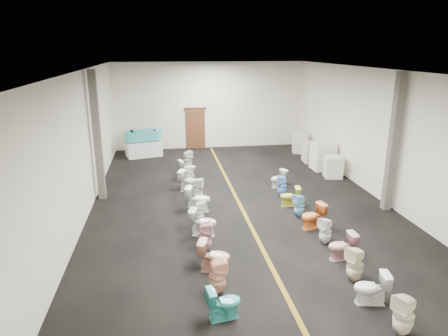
{
  "coord_description": "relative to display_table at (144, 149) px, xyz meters",
  "views": [
    {
      "loc": [
        -2.48,
        -12.93,
        5.17
      ],
      "look_at": [
        -0.34,
        1.0,
        0.92
      ],
      "focal_mm": 32.0,
      "sensor_mm": 36.0,
      "label": 1
    }
  ],
  "objects": [
    {
      "name": "appliance_crate_c",
      "position": [
        7.89,
        -2.26,
        0.09
      ],
      "size": [
        0.87,
        0.87,
        0.93
      ],
      "primitive_type": "cube",
      "rotation": [
        0.0,
        0.0,
        -0.07
      ],
      "color": "beige",
      "rests_on": "floor"
    },
    {
      "name": "wall_left",
      "position": [
        -1.51,
        -6.64,
        1.88
      ],
      "size": [
        0.0,
        16.0,
        16.0
      ],
      "primitive_type": "plane",
      "rotation": [
        1.57,
        0.0,
        1.57
      ],
      "color": "beige",
      "rests_on": "ground"
    },
    {
      "name": "wall_right",
      "position": [
        8.49,
        -6.64,
        1.88
      ],
      "size": [
        0.0,
        16.0,
        16.0
      ],
      "primitive_type": "plane",
      "rotation": [
        1.57,
        0.0,
        -1.57
      ],
      "color": "beige",
      "rests_on": "ground"
    },
    {
      "name": "door_frame",
      "position": [
        2.69,
        1.31,
        1.75
      ],
      "size": [
        1.15,
        0.08,
        0.1
      ],
      "primitive_type": "cube",
      "color": "#331C11",
      "rests_on": "back_door"
    },
    {
      "name": "column_right",
      "position": [
        8.24,
        -8.14,
        1.88
      ],
      "size": [
        0.25,
        0.25,
        4.5
      ],
      "primitive_type": "cube",
      "color": "#59544C",
      "rests_on": "floor"
    },
    {
      "name": "appliance_crate_d",
      "position": [
        7.89,
        -0.47,
        0.13
      ],
      "size": [
        0.84,
        0.84,
        1.0
      ],
      "primitive_type": "cube",
      "rotation": [
        0.0,
        0.0,
        -0.22
      ],
      "color": "silver",
      "rests_on": "floor"
    },
    {
      "name": "toilet_right_3",
      "position": [
        5.34,
        -11.05,
        -0.01
      ],
      "size": [
        0.73,
        0.44,
        0.72
      ],
      "primitive_type": "imported",
      "rotation": [
        0.0,
        0.0,
        -1.51
      ],
      "color": "#D99B9E",
      "rests_on": "floor"
    },
    {
      "name": "wall_front",
      "position": [
        3.49,
        -14.64,
        1.88
      ],
      "size": [
        10.0,
        0.0,
        10.0
      ],
      "primitive_type": "plane",
      "rotation": [
        -1.57,
        0.0,
        0.0
      ],
      "color": "beige",
      "rests_on": "ground"
    },
    {
      "name": "toilet_right_6",
      "position": [
        5.16,
        -8.32,
        0.0
      ],
      "size": [
        0.43,
        0.42,
        0.75
      ],
      "primitive_type": "imported",
      "rotation": [
        0.0,
        0.0,
        -1.29
      ],
      "color": "#7AC2E8",
      "rests_on": "floor"
    },
    {
      "name": "appliance_crate_a",
      "position": [
        7.89,
        -4.63,
        0.07
      ],
      "size": [
        0.82,
        0.82,
        0.89
      ],
      "primitive_type": "cube",
      "rotation": [
        0.0,
        0.0,
        -0.2
      ],
      "color": "silver",
      "rests_on": "floor"
    },
    {
      "name": "toilet_left_2",
      "position": [
        2.07,
        -11.12,
        0.02
      ],
      "size": [
        0.87,
        0.67,
        0.78
      ],
      "primitive_type": "imported",
      "rotation": [
        0.0,
        0.0,
        1.23
      ],
      "color": "#D89D88",
      "rests_on": "floor"
    },
    {
      "name": "column_left",
      "position": [
        -1.26,
        -5.64,
        1.88
      ],
      "size": [
        0.25,
        0.25,
        4.5
      ],
      "primitive_type": "cube",
      "color": "#59544C",
      "rests_on": "floor"
    },
    {
      "name": "toilet_right_1",
      "position": [
        5.15,
        -12.89,
        -0.01
      ],
      "size": [
        0.77,
        0.53,
        0.73
      ],
      "primitive_type": "imported",
      "rotation": [
        0.0,
        0.0,
        -1.75
      ],
      "color": "white",
      "rests_on": "floor"
    },
    {
      "name": "back_door",
      "position": [
        2.69,
        1.3,
        0.68
      ],
      "size": [
        1.0,
        0.1,
        2.1
      ],
      "primitive_type": "cube",
      "color": "#562D19",
      "rests_on": "floor"
    },
    {
      "name": "toilet_left_4",
      "position": [
        2.01,
        -9.15,
        0.02
      ],
      "size": [
        0.87,
        0.65,
        0.79
      ],
      "primitive_type": "imported",
      "rotation": [
        0.0,
        0.0,
        1.27
      ],
      "color": "silver",
      "rests_on": "floor"
    },
    {
      "name": "appliance_crate_b",
      "position": [
        7.89,
        -3.48,
        0.23
      ],
      "size": [
        0.91,
        0.91,
        1.22
      ],
      "primitive_type": "cube",
      "rotation": [
        0.0,
        0.0,
        0.03
      ],
      "color": "white",
      "rests_on": "floor"
    },
    {
      "name": "toilet_left_11",
      "position": [
        1.98,
        -2.66,
        0.05
      ],
      "size": [
        0.52,
        0.51,
        0.85
      ],
      "primitive_type": "imported",
      "rotation": [
        0.0,
        0.0,
        1.99
      ],
      "color": "silver",
      "rests_on": "floor"
    },
    {
      "name": "wall_back",
      "position": [
        3.49,
        1.36,
        1.88
      ],
      "size": [
        10.0,
        0.0,
        10.0
      ],
      "primitive_type": "plane",
      "rotation": [
        1.57,
        0.0,
        0.0
      ],
      "color": "beige",
      "rests_on": "ground"
    },
    {
      "name": "aisle_stripe",
      "position": [
        3.49,
        -6.64,
        -0.37
      ],
      "size": [
        0.12,
        15.6,
        0.01
      ],
      "primitive_type": "cube",
      "color": "brown",
      "rests_on": "floor"
    },
    {
      "name": "toilet_right_2",
      "position": [
        5.21,
        -12.03,
        0.05
      ],
      "size": [
        0.5,
        0.5,
        0.85
      ],
      "primitive_type": "imported",
      "rotation": [
        0.0,
        0.0,
        -1.21
      ],
      "color": "#F4E8C6",
      "rests_on": "floor"
    },
    {
      "name": "toilet_right_4",
      "position": [
        5.26,
        -10.18,
        0.01
      ],
      "size": [
        0.45,
        0.45,
        0.76
      ],
      "primitive_type": "imported",
      "rotation": [
        0.0,
        0.0,
        -1.18
      ],
      "color": "white",
      "rests_on": "floor"
    },
    {
      "name": "toilet_left_1",
      "position": [
        2.02,
        -12.03,
        0.04
      ],
      "size": [
        0.43,
        0.42,
        0.82
      ],
      "primitive_type": "imported",
      "rotation": [
        0.0,
        0.0,
        1.72
      ],
      "color": "#F8B198",
      "rests_on": "floor"
    },
    {
      "name": "toilet_left_9",
      "position": [
        1.87,
        -4.58,
        -0.0
      ],
      "size": [
        0.39,
        0.38,
        0.74
      ],
      "primitive_type": "imported",
      "rotation": [
        0.0,
        0.0,
        1.71
      ],
      "color": "white",
      "rests_on": "floor"
    },
    {
      "name": "bathtub",
      "position": [
        -0.0,
        0.0,
        0.7
      ],
      "size": [
        1.84,
        0.9,
        0.55
      ],
      "rotation": [
        0.0,
        0.0,
        0.2
      ],
      "color": "teal",
      "rests_on": "display_table"
    },
    {
      "name": "toilet_right_5",
      "position": [
        5.28,
        -9.18,
        0.01
      ],
      "size": [
        0.83,
        0.59,
        0.76
      ],
      "primitive_type": "imported",
      "rotation": [
        0.0,
        0.0,
        -1.34
      ],
      "color": "orange",
      "rests_on": "floor"
    },
    {
      "name": "toilet_right_9",
      "position": [
        5.31,
        -5.45,
        -0.04
      ],
      "size": [
        0.75,
        0.6,
        0.67
      ],
      "primitive_type": "imported",
      "rotation": [
        0.0,
        0.0,
        -1.16
      ],
      "color": "white",
      "rests_on": "floor"
    },
    {
      "name": "toilet_right_7",
      "position": [
        5.14,
        -7.41,
        -0.03
      ],
      "size": [
        0.71,
        0.45,
        0.69
      ],
      "primitive_type": "imported",
      "rotation": [
        0.0,
        0.0,
        -1.68
      ],
      "color": "yellow",
      "rests_on": "floor"
    },
    {
      "name": "ceiling",
      "position": [
        3.49,
        -6.64,
        4.13
      ],
      "size": [
        16.0,
        16.0,
        0.0
      ],
      "primitive_type": "plane",
      "rotation": [
        3.14,
        0.0,
        0.0
      ],
      "color": "black",
      "rests_on": "ground"
    },
    {
      "name": "toilet_left_6",
      "position": [
        2.02,
        -7.35,
        0.04
      ],
      "size": [
        0.92,
        0.69,
        0.83
      ],
      "primitive_type": "imported",
      "rotation": [
        0.0,
        0.0,
        1.25
      ],
      "color": "white",
      "rests_on": "floor"
    },
    {
      "name": "toilet_right_8",
      "position": [
        5.16,
        -6.45,
        0.02
      ],
      "size": [
        0.42,
        0.41,
        0.78
      ],
      "primitive_type": "imported",
      "rotation": [
        0.0,
        0.0,
        -1.75
      ],
      "color": "#73B1F2",
      "rests_on": "floor"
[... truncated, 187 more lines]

